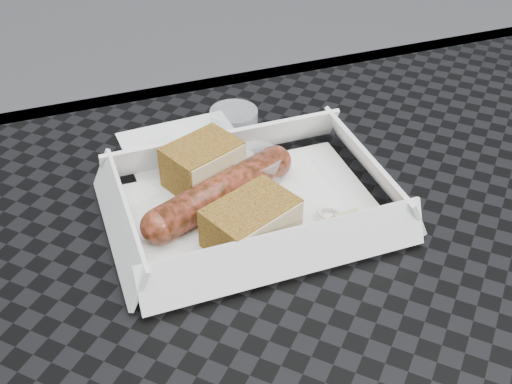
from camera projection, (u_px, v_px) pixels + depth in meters
patio_table at (465, 339)px, 0.56m from camera, size 0.80×0.80×0.74m
food_tray at (252, 210)px, 0.58m from camera, size 0.22×0.15×0.00m
bratwurst at (221, 192)px, 0.57m from camera, size 0.16×0.08×0.03m
bread_near at (203, 164)px, 0.60m from camera, size 0.08×0.07×0.04m
bread_far at (251, 223)px, 0.53m from camera, size 0.09×0.07×0.04m
veg_garnish at (341, 220)px, 0.56m from camera, size 0.03×0.03×0.00m
napkin at (187, 151)px, 0.65m from camera, size 0.13×0.13×0.00m
condiment_cup_sauce at (255, 168)px, 0.61m from camera, size 0.05×0.05×0.03m
condiment_cup_empty at (234, 123)px, 0.67m from camera, size 0.05×0.05×0.03m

